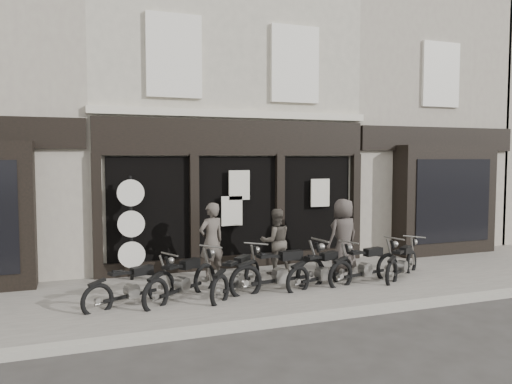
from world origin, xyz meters
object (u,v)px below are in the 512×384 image
object	(u,v)px
motorcycle_4	(322,273)
man_centre	(276,241)
motorcycle_2	(237,279)
motorcycle_6	(402,266)
man_right	(343,235)
man_left	(211,241)
motorcycle_5	(366,268)
motorcycle_3	(280,274)
advert_sign_post	(131,232)
motorcycle_0	(132,290)
motorcycle_1	(182,284)

from	to	relation	value
motorcycle_4	man_centre	distance (m)	1.56
motorcycle_2	motorcycle_4	world-z (taller)	motorcycle_2
motorcycle_6	man_right	xyz separation A→B (m)	(-0.98, 1.07, 0.63)
motorcycle_2	man_left	world-z (taller)	man_left
motorcycle_5	man_left	size ratio (longest dim) A/B	1.21
motorcycle_3	advert_sign_post	size ratio (longest dim) A/B	0.94
motorcycle_2	motorcycle_0	bearing A→B (deg)	135.16
motorcycle_3	advert_sign_post	xyz separation A→B (m)	(-2.89, 1.98, 0.78)
motorcycle_4	man_left	bearing A→B (deg)	127.72
motorcycle_0	man_left	xyz separation A→B (m)	(1.95, 1.32, 0.63)
motorcycle_3	motorcycle_2	bearing A→B (deg)	166.95
motorcycle_0	motorcycle_3	size ratio (longest dim) A/B	0.81
motorcycle_6	advert_sign_post	distance (m)	6.41
motorcycle_5	man_right	distance (m)	1.28
motorcycle_4	man_left	xyz separation A→B (m)	(-2.15, 1.36, 0.62)
motorcycle_1	motorcycle_4	distance (m)	3.11
man_right	advert_sign_post	xyz separation A→B (m)	(-5.07, 0.85, 0.21)
man_centre	advert_sign_post	bearing A→B (deg)	-6.97
man_centre	motorcycle_4	bearing A→B (deg)	114.21
man_right	motorcycle_1	bearing A→B (deg)	-0.89
motorcycle_4	motorcycle_0	bearing A→B (deg)	159.43
motorcycle_1	man_right	distance (m)	4.44
motorcycle_2	advert_sign_post	xyz separation A→B (m)	(-1.95, 1.90, 0.82)
motorcycle_1	man_left	distance (m)	1.71
motorcycle_5	advert_sign_post	size ratio (longest dim) A/B	0.86
motorcycle_3	man_left	distance (m)	1.89
advert_sign_post	man_right	bearing A→B (deg)	-1.49
motorcycle_5	man_right	bearing A→B (deg)	73.04
motorcycle_6	advert_sign_post	world-z (taller)	advert_sign_post
motorcycle_2	man_right	world-z (taller)	man_right
motorcycle_1	motorcycle_6	distance (m)	5.26
motorcycle_2	motorcycle_6	size ratio (longest dim) A/B	0.95
motorcycle_0	man_left	bearing A→B (deg)	8.76
motorcycle_0	motorcycle_3	xyz separation A→B (m)	(3.10, -0.07, 0.06)
motorcycle_0	motorcycle_1	world-z (taller)	motorcycle_1
motorcycle_2	man_centre	xyz separation A→B (m)	(1.41, 1.33, 0.50)
advert_sign_post	motorcycle_0	bearing A→B (deg)	-88.02
motorcycle_1	man_left	size ratio (longest dim) A/B	1.04
man_centre	advert_sign_post	world-z (taller)	advert_sign_post
motorcycle_5	man_right	size ratio (longest dim) A/B	1.20
motorcycle_5	motorcycle_3	bearing A→B (deg)	166.30
motorcycle_2	motorcycle_5	xyz separation A→B (m)	(3.05, -0.08, 0.01)
motorcycle_1	advert_sign_post	xyz separation A→B (m)	(-0.79, 1.88, 0.81)
motorcycle_3	man_right	world-z (taller)	man_right
motorcycle_2	motorcycle_6	world-z (taller)	motorcycle_2
motorcycle_6	man_centre	world-z (taller)	man_centre
motorcycle_2	motorcycle_5	world-z (taller)	motorcycle_5
motorcycle_3	motorcycle_4	distance (m)	1.01
motorcycle_3	man_centre	world-z (taller)	man_centre
motorcycle_6	man_left	bearing A→B (deg)	127.72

